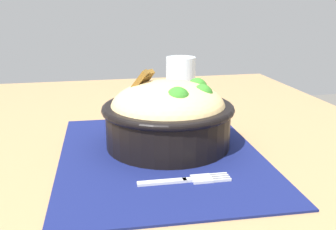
% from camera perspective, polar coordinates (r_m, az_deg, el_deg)
% --- Properties ---
extents(table, '(1.26, 0.90, 0.72)m').
position_cam_1_polar(table, '(0.60, -2.12, -13.20)').
color(table, '#99754C').
rests_on(table, ground_plane).
extents(placemat, '(0.39, 0.31, 0.00)m').
position_cam_1_polar(placemat, '(0.59, -1.08, -5.80)').
color(placemat, '#11194C').
rests_on(placemat, table).
extents(bowl, '(0.24, 0.24, 0.12)m').
position_cam_1_polar(bowl, '(0.61, 0.05, 0.03)').
color(bowl, black).
rests_on(bowl, placemat).
extents(fork, '(0.02, 0.13, 0.00)m').
position_cam_1_polar(fork, '(0.51, 2.78, -9.44)').
color(fork, beige).
rests_on(fork, placemat).
extents(drinking_glass, '(0.07, 0.07, 0.10)m').
position_cam_1_polar(drinking_glass, '(0.88, 1.85, 4.65)').
color(drinking_glass, silver).
rests_on(drinking_glass, table).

